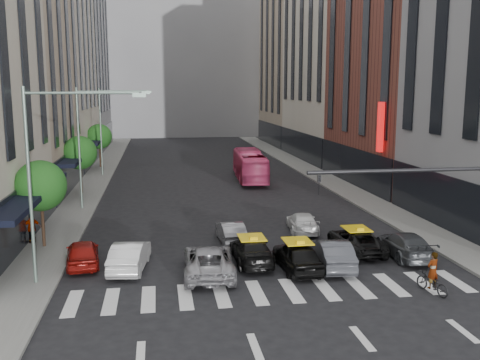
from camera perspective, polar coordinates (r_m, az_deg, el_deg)
name	(u,v)px	position (r m, az deg, el deg)	size (l,w,h in m)	color
ground	(286,304)	(23.37, 4.96, -13.07)	(160.00, 160.00, 0.00)	black
sidewalk_left	(91,186)	(52.07, -15.60, -0.58)	(3.00, 96.00, 0.15)	slate
sidewalk_right	(327,179)	(54.33, 9.24, 0.07)	(3.00, 96.00, 0.15)	slate
building_left_b	(15,54)	(50.39, -22.87, 12.32)	(8.00, 16.00, 24.00)	tan
building_left_c	(51,11)	(68.53, -19.49, 16.67)	(8.00, 20.00, 36.00)	beige
building_left_d	(76,49)	(86.92, -17.06, 13.20)	(8.00, 18.00, 30.00)	gray
building_right_b	(398,46)	(52.97, 16.49, 13.59)	(8.00, 18.00, 26.00)	brown
building_right_c	(334,0)	(71.36, 9.95, 18.38)	(8.00, 20.00, 40.00)	beige
building_right_d	(294,58)	(88.88, 5.81, 12.83)	(8.00, 18.00, 28.00)	tan
building_far	(182,42)	(106.42, -6.18, 14.46)	(30.00, 10.00, 36.00)	gray
tree_near	(41,186)	(32.05, -20.51, -0.59)	(2.88, 2.88, 4.95)	black
tree_mid	(80,153)	(47.67, -16.71, 2.79)	(2.88, 2.88, 4.95)	black
tree_far	(99,137)	(63.48, -14.78, 4.50)	(2.88, 2.88, 4.95)	black
streetlamp_near	(50,159)	(25.56, -19.60, 2.11)	(5.38, 0.25, 9.00)	gray
streetlamp_mid	(92,132)	(41.31, -15.55, 4.99)	(5.38, 0.25, 9.00)	gray
streetlamp_far	(110,120)	(57.20, -13.72, 6.27)	(5.38, 0.25, 9.00)	gray
traffic_signal	(474,200)	(24.18, 23.73, -2.00)	(10.10, 0.20, 6.00)	black
liberty_sign	(381,127)	(44.74, 14.76, 5.48)	(0.30, 0.70, 4.00)	red
car_red	(83,253)	(28.98, -16.43, -7.46)	(1.61, 4.01, 1.36)	maroon
car_white_front	(130,255)	(27.81, -11.68, -7.89)	(1.54, 4.41, 1.45)	silver
car_silver	(209,260)	(26.52, -3.36, -8.57)	(2.42, 5.25, 1.46)	#9A9A9F
taxi_left	(252,250)	(28.25, 1.26, -7.51)	(1.90, 4.66, 1.35)	black
taxi_center	(297,256)	(27.31, 6.12, -8.04)	(1.74, 4.33, 1.48)	black
car_grey_mid	(332,253)	(27.98, 9.84, -7.71)	(1.55, 4.45, 1.47)	#3E3F45
taxi_right	(356,241)	(30.74, 12.26, -6.33)	(2.20, 4.77, 1.33)	black
car_grey_curb	(405,245)	(30.53, 17.19, -6.62)	(1.91, 4.71, 1.37)	#3C3F43
car_row2_left	(231,232)	(31.95, -0.99, -5.54)	(1.35, 3.86, 1.27)	gray
car_row2_right	(302,222)	(34.50, 6.67, -4.50)	(1.72, 4.24, 1.23)	white
bus	(250,166)	(53.33, 1.06, 1.55)	(2.50, 10.67, 2.97)	#D23D6F
motorcycle	(432,283)	(25.73, 19.80, -10.29)	(0.65, 1.86, 0.98)	black
rider	(434,254)	(25.32, 19.97, -7.47)	(0.61, 0.40, 1.67)	gray
pedestrian_far	(32,228)	(33.51, -21.32, -4.80)	(1.03, 0.43, 1.76)	gray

